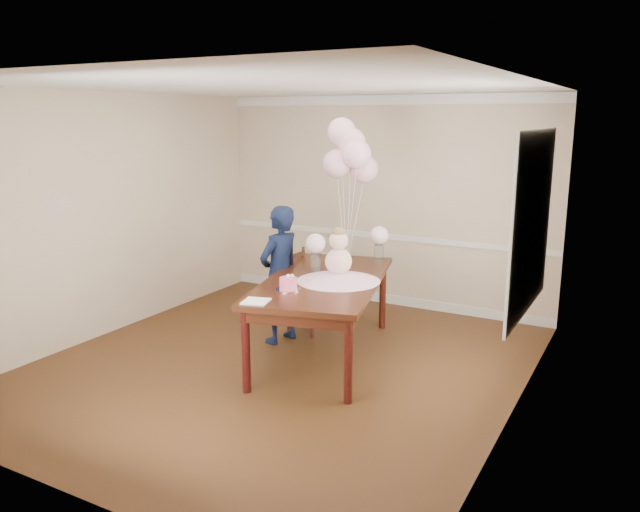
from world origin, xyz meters
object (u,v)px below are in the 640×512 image
(birthday_cake, at_px, (288,283))
(woman, at_px, (280,275))
(dining_table_top, at_px, (323,281))
(dining_chair_seat, at_px, (308,296))

(birthday_cake, height_order, woman, woman)
(dining_table_top, height_order, dining_chair_seat, dining_table_top)
(dining_table_top, xyz_separation_m, woman, (-0.62, 0.16, -0.05))
(dining_chair_seat, height_order, woman, woman)
(dining_table_top, bearing_deg, birthday_cake, -113.96)
(birthday_cake, bearing_deg, woman, 127.63)
(dining_chair_seat, bearing_deg, birthday_cake, -64.15)
(dining_table_top, height_order, birthday_cake, birthday_cake)
(dining_chair_seat, bearing_deg, woman, -99.84)
(birthday_cake, relative_size, dining_chair_seat, 0.41)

